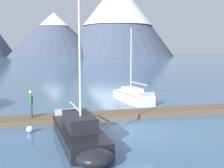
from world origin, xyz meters
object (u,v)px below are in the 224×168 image
object	(u,v)px
sailboat_second_berth	(80,133)
sailboat_mid_dock_port	(130,95)
person_on_dock	(31,102)
mooring_buoy_inner_mooring	(30,129)

from	to	relation	value
sailboat_second_berth	sailboat_mid_dock_port	distance (m)	11.84
person_on_dock	sailboat_mid_dock_port	bearing A→B (deg)	32.86
person_on_dock	sailboat_second_berth	bearing A→B (deg)	-64.05
person_on_dock	mooring_buoy_inner_mooring	size ratio (longest dim) A/B	3.68
sailboat_mid_dock_port	person_on_dock	bearing A→B (deg)	-147.14
sailboat_second_berth	sailboat_mid_dock_port	xyz separation A→B (m)	(5.87, 10.29, -0.01)
sailboat_second_berth	person_on_dock	bearing A→B (deg)	115.95
sailboat_second_berth	mooring_buoy_inner_mooring	world-z (taller)	sailboat_second_berth
person_on_dock	mooring_buoy_inner_mooring	world-z (taller)	person_on_dock
sailboat_second_berth	sailboat_mid_dock_port	size ratio (longest dim) A/B	1.07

